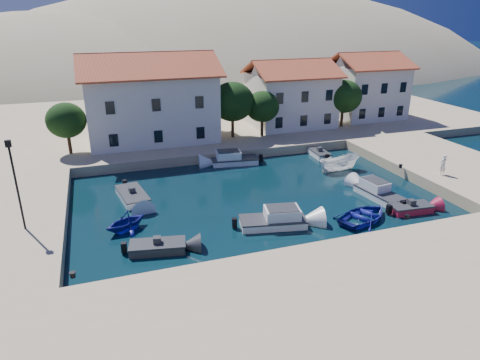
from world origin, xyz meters
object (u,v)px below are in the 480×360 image
(building_right, at_px, (366,85))
(pedestrian, at_px, (443,165))
(cabin_cruiser_south, at_px, (273,220))
(rowboat_south, at_px, (364,220))
(building_mid, at_px, (291,92))
(cabin_cruiser_east, at_px, (379,193))
(boat_east, at_px, (339,171))
(lamppost, at_px, (15,177))
(building_left, at_px, (150,96))

(building_right, distance_m, pedestrian, 24.03)
(building_right, xyz_separation_m, cabin_cruiser_south, (-24.63, -25.30, -5.00))
(cabin_cruiser_south, bearing_deg, rowboat_south, 0.31)
(cabin_cruiser_south, height_order, pedestrian, pedestrian)
(building_mid, xyz_separation_m, pedestrian, (5.02, -21.73, -3.29))
(cabin_cruiser_east, xyz_separation_m, boat_east, (0.37, 7.04, -0.48))
(cabin_cruiser_east, bearing_deg, pedestrian, -90.82)
(cabin_cruiser_south, height_order, cabin_cruiser_east, same)
(building_right, xyz_separation_m, lamppost, (-41.50, -22.00, -0.72))
(building_mid, relative_size, pedestrian, 5.61)
(cabin_cruiser_south, bearing_deg, building_left, 114.20)
(rowboat_south, bearing_deg, lamppost, 57.99)
(rowboat_south, relative_size, cabin_cruiser_east, 1.02)
(rowboat_south, bearing_deg, pedestrian, -90.96)
(cabin_cruiser_south, distance_m, rowboat_south, 7.06)
(building_right, height_order, rowboat_south, building_right)
(building_right, bearing_deg, building_left, -176.19)
(rowboat_south, bearing_deg, boat_east, -42.27)
(cabin_cruiser_south, bearing_deg, boat_east, 50.38)
(boat_east, bearing_deg, rowboat_south, 156.06)
(cabin_cruiser_south, distance_m, boat_east, 14.06)
(lamppost, height_order, cabin_cruiser_south, lamppost)
(building_left, xyz_separation_m, lamppost, (-11.50, -20.00, -1.18))
(building_mid, bearing_deg, boat_east, -96.43)
(building_left, distance_m, building_right, 30.07)
(building_mid, relative_size, rowboat_south, 2.18)
(boat_east, bearing_deg, building_mid, -9.06)
(building_right, relative_size, rowboat_south, 1.96)
(building_left, distance_m, boat_east, 22.54)
(building_mid, bearing_deg, cabin_cruiser_south, -117.47)
(building_mid, bearing_deg, building_left, -176.82)
(rowboat_south, height_order, boat_east, boat_east)
(cabin_cruiser_south, bearing_deg, lamppost, -179.84)
(building_right, xyz_separation_m, boat_east, (-13.74, -16.43, -5.47))
(building_right, bearing_deg, cabin_cruiser_east, -121.01)
(rowboat_south, height_order, cabin_cruiser_east, cabin_cruiser_east)
(rowboat_south, xyz_separation_m, cabin_cruiser_east, (3.61, 3.16, 0.48))
(rowboat_south, distance_m, cabin_cruiser_east, 4.82)
(pedestrian, bearing_deg, rowboat_south, 15.03)
(lamppost, relative_size, pedestrian, 3.33)
(cabin_cruiser_south, distance_m, pedestrian, 17.90)
(building_right, distance_m, rowboat_south, 32.46)
(building_mid, height_order, cabin_cruiser_east, building_mid)
(building_mid, distance_m, building_right, 12.04)
(cabin_cruiser_east, bearing_deg, building_left, 29.66)
(building_mid, bearing_deg, rowboat_south, -102.57)
(building_left, relative_size, boat_east, 3.28)
(cabin_cruiser_south, height_order, rowboat_south, cabin_cruiser_south)
(building_right, bearing_deg, lamppost, -152.07)
(building_left, bearing_deg, building_mid, 3.18)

